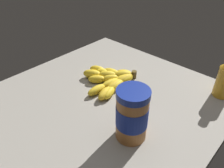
{
  "coord_description": "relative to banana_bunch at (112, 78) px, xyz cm",
  "views": [
    {
      "loc": [
        -41.81,
        -44.34,
        49.79
      ],
      "look_at": [
        4.62,
        -1.33,
        5.95
      ],
      "focal_mm": 35.71,
      "sensor_mm": 36.0,
      "label": 1
    }
  ],
  "objects": [
    {
      "name": "peanut_butter_jar",
      "position": [
        -16.79,
        -23.02,
        6.45
      ],
      "size": [
        9.13,
        9.13,
        16.34
      ],
      "color": "#9E602D",
      "rests_on": "ground_plane"
    },
    {
      "name": "banana_bunch",
      "position": [
        0.0,
        0.0,
        0.0
      ],
      "size": [
        22.53,
        20.8,
        3.76
      ],
      "color": "yellow",
      "rests_on": "ground_plane"
    },
    {
      "name": "ground_plane",
      "position": [
        -11.98,
        -5.49,
        -3.37
      ],
      "size": [
        84.22,
        76.92,
        3.38
      ],
      "primitive_type": "cube",
      "color": "gray"
    }
  ]
}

